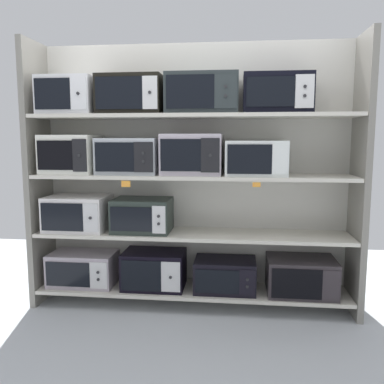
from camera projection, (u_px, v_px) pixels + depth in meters
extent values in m
cube|color=#B2B7BC|center=(174.00, 371.00, 2.54)|extent=(6.64, 6.00, 0.02)
cube|color=beige|center=(195.00, 174.00, 3.60)|extent=(2.84, 0.04, 2.25)
cube|color=gray|center=(38.00, 175.00, 3.52)|extent=(0.05, 0.44, 2.25)
cube|color=gray|center=(360.00, 178.00, 3.22)|extent=(0.05, 0.44, 2.25)
cube|color=beige|center=(192.00, 290.00, 3.50)|extent=(2.64, 0.44, 0.03)
cube|color=#A499A4|center=(83.00, 268.00, 3.59)|extent=(0.57, 0.33, 0.29)
cube|color=black|center=(68.00, 274.00, 3.43)|extent=(0.39, 0.01, 0.21)
cube|color=silver|center=(98.00, 276.00, 3.40)|extent=(0.15, 0.01, 0.23)
cylinder|color=#262628|center=(98.00, 280.00, 3.39)|extent=(0.02, 0.01, 0.02)
cylinder|color=#262628|center=(98.00, 272.00, 3.38)|extent=(0.02, 0.01, 0.02)
cube|color=black|center=(154.00, 269.00, 3.52)|extent=(0.53, 0.35, 0.32)
cube|color=black|center=(141.00, 276.00, 3.34)|extent=(0.34, 0.01, 0.26)
cube|color=silver|center=(171.00, 277.00, 3.32)|extent=(0.16, 0.01, 0.25)
cylinder|color=#262628|center=(170.00, 277.00, 3.31)|extent=(0.02, 0.01, 0.02)
cube|color=black|center=(225.00, 275.00, 3.45)|extent=(0.52, 0.35, 0.27)
cube|color=black|center=(217.00, 282.00, 3.28)|extent=(0.36, 0.01, 0.20)
cube|color=black|center=(247.00, 283.00, 3.25)|extent=(0.13, 0.01, 0.21)
cylinder|color=#262628|center=(247.00, 287.00, 3.25)|extent=(0.02, 0.01, 0.02)
cylinder|color=#262628|center=(247.00, 280.00, 3.24)|extent=(0.02, 0.01, 0.02)
cube|color=#302A2D|center=(301.00, 276.00, 3.38)|extent=(0.56, 0.39, 0.30)
cube|color=black|center=(297.00, 284.00, 3.18)|extent=(0.39, 0.01, 0.24)
cube|color=#302A2D|center=(331.00, 285.00, 3.16)|extent=(0.13, 0.01, 0.24)
cube|color=beige|center=(192.00, 234.00, 3.44)|extent=(2.64, 0.44, 0.03)
cube|color=silver|center=(78.00, 213.00, 3.52)|extent=(0.52, 0.39, 0.30)
cube|color=black|center=(62.00, 217.00, 3.33)|extent=(0.36, 0.01, 0.23)
cube|color=silver|center=(91.00, 218.00, 3.31)|extent=(0.13, 0.01, 0.24)
cylinder|color=#262628|center=(90.00, 218.00, 3.30)|extent=(0.02, 0.01, 0.02)
cube|color=#26302B|center=(142.00, 215.00, 3.46)|extent=(0.49, 0.36, 0.28)
cube|color=black|center=(131.00, 219.00, 3.29)|extent=(0.35, 0.01, 0.20)
cube|color=silver|center=(159.00, 220.00, 3.26)|extent=(0.11, 0.01, 0.23)
cylinder|color=#262628|center=(159.00, 224.00, 3.26)|extent=(0.02, 0.01, 0.02)
cylinder|color=#262628|center=(159.00, 216.00, 3.25)|extent=(0.02, 0.01, 0.02)
cube|color=beige|center=(192.00, 176.00, 3.37)|extent=(2.64, 0.44, 0.03)
cube|color=silver|center=(72.00, 154.00, 3.46)|extent=(0.44, 0.40, 0.33)
cube|color=black|center=(55.00, 155.00, 3.26)|extent=(0.30, 0.01, 0.24)
cube|color=black|center=(79.00, 155.00, 3.24)|extent=(0.12, 0.01, 0.26)
cylinder|color=#262628|center=(79.00, 155.00, 3.23)|extent=(0.02, 0.01, 0.02)
cube|color=#B3BBC2|center=(129.00, 156.00, 3.41)|extent=(0.51, 0.34, 0.30)
cube|color=black|center=(114.00, 157.00, 3.24)|extent=(0.32, 0.01, 0.23)
cube|color=black|center=(143.00, 157.00, 3.22)|extent=(0.15, 0.01, 0.24)
cylinder|color=#262628|center=(143.00, 161.00, 3.21)|extent=(0.02, 0.01, 0.02)
cylinder|color=#262628|center=(143.00, 153.00, 3.20)|extent=(0.02, 0.01, 0.02)
cube|color=#BDB2BF|center=(192.00, 154.00, 3.35)|extent=(0.50, 0.34, 0.34)
cube|color=black|center=(181.00, 155.00, 3.18)|extent=(0.32, 0.01, 0.25)
cube|color=black|center=(210.00, 155.00, 3.15)|extent=(0.15, 0.01, 0.27)
cylinder|color=#262628|center=(210.00, 155.00, 3.14)|extent=(0.02, 0.01, 0.02)
cube|color=silver|center=(256.00, 158.00, 3.29)|extent=(0.49, 0.38, 0.28)
cube|color=black|center=(250.00, 159.00, 3.10)|extent=(0.34, 0.01, 0.23)
cube|color=silver|center=(280.00, 159.00, 3.08)|extent=(0.12, 0.01, 0.22)
cube|color=orange|center=(126.00, 184.00, 3.21)|extent=(0.07, 0.00, 0.05)
cube|color=orange|center=(257.00, 185.00, 3.10)|extent=(0.06, 0.00, 0.04)
cube|color=beige|center=(192.00, 116.00, 3.30)|extent=(2.64, 0.44, 0.03)
cube|color=silver|center=(70.00, 96.00, 3.40)|extent=(0.45, 0.40, 0.31)
cube|color=black|center=(52.00, 94.00, 3.20)|extent=(0.30, 0.01, 0.24)
cube|color=silver|center=(78.00, 93.00, 3.18)|extent=(0.13, 0.01, 0.25)
cylinder|color=#262628|center=(78.00, 93.00, 3.17)|extent=(0.02, 0.01, 0.02)
cube|color=black|center=(132.00, 95.00, 3.34)|extent=(0.53, 0.36, 0.32)
cube|color=black|center=(119.00, 93.00, 3.16)|extent=(0.38, 0.01, 0.25)
cube|color=silver|center=(150.00, 92.00, 3.13)|extent=(0.12, 0.01, 0.25)
cylinder|color=#262628|center=(150.00, 92.00, 3.12)|extent=(0.02, 0.01, 0.02)
cube|color=#262D2E|center=(203.00, 94.00, 3.27)|extent=(0.58, 0.38, 0.32)
cube|color=black|center=(190.00, 92.00, 3.09)|extent=(0.37, 0.01, 0.25)
cube|color=#262D2E|center=(226.00, 91.00, 3.06)|extent=(0.17, 0.01, 0.25)
cylinder|color=#262628|center=(226.00, 96.00, 3.05)|extent=(0.02, 0.01, 0.02)
cylinder|color=#262628|center=(226.00, 86.00, 3.04)|extent=(0.02, 0.01, 0.02)
cube|color=black|center=(277.00, 94.00, 3.21)|extent=(0.53, 0.33, 0.31)
cube|color=black|center=(271.00, 92.00, 3.04)|extent=(0.36, 0.01, 0.22)
cube|color=silver|center=(305.00, 91.00, 3.02)|extent=(0.14, 0.01, 0.25)
cylinder|color=#262628|center=(305.00, 96.00, 3.01)|extent=(0.02, 0.01, 0.02)
cylinder|color=#262628|center=(305.00, 86.00, 3.00)|extent=(0.02, 0.01, 0.02)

